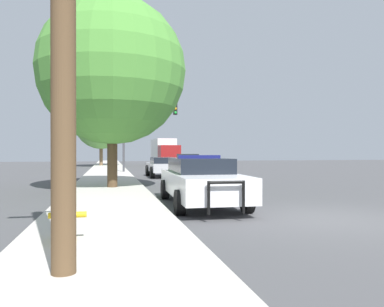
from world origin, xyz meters
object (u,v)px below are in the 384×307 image
car_background_oncoming (188,161)px  box_truck (164,151)px  police_car (200,180)px  car_background_midblock (163,166)px  tree_sidewalk_far (101,123)px  fire_hydrant (68,213)px  traffic_light (145,121)px  tree_sidewalk_near (112,71)px  car_background_distant (160,158)px

car_background_oncoming → box_truck: (-0.59, 10.96, 0.94)m
police_car → car_background_oncoming: 23.33m
car_background_midblock → tree_sidewalk_far: tree_sidewalk_far is taller
fire_hydrant → box_truck: size_ratio=0.11×
traffic_light → box_truck: traffic_light is taller
tree_sidewalk_far → police_car: bearing=-83.4°
fire_hydrant → tree_sidewalk_near: size_ratio=0.11×
police_car → traffic_light: size_ratio=1.04×
traffic_light → car_background_midblock: bearing=-81.0°
traffic_light → car_background_midblock: size_ratio=1.28×
car_background_midblock → box_truck: box_truck is taller
box_truck → tree_sidewalk_near: tree_sidewalk_near is taller
car_background_distant → box_truck: bearing=-84.8°
box_truck → tree_sidewalk_near: bearing=75.9°
tree_sidewalk_far → traffic_light: bearing=-75.4°
traffic_light → car_background_midblock: 5.42m
fire_hydrant → box_truck: box_truck is taller
police_car → car_background_midblock: size_ratio=1.33×
tree_sidewalk_near → tree_sidewalk_far: (-0.93, 25.08, -0.26)m
fire_hydrant → car_background_distant: bearing=80.3°
traffic_light → car_background_oncoming: traffic_light is taller
car_background_oncoming → tree_sidewalk_near: 19.73m
fire_hydrant → tree_sidewalk_near: (0.81, 9.30, 4.32)m
box_truck → tree_sidewalk_far: size_ratio=1.10×
car_background_midblock → traffic_light: bearing=98.7°
tree_sidewalk_near → fire_hydrant: bearing=-95.0°
fire_hydrant → car_background_distant: 42.35m
police_car → tree_sidewalk_far: (-3.45, 30.01, 3.89)m
box_truck → tree_sidewalk_far: bearing=26.1°
fire_hydrant → car_background_distant: car_background_distant is taller
car_background_oncoming → car_background_midblock: 11.07m
fire_hydrant → tree_sidewalk_far: size_ratio=0.12×
traffic_light → car_background_midblock: (0.68, -4.33, -3.19)m
police_car → tree_sidewalk_near: tree_sidewalk_near is taller
police_car → traffic_light: traffic_light is taller
police_car → box_truck: bearing=-94.6°
car_background_midblock → police_car: bearing=-93.3°
car_background_distant → box_truck: (0.11, -3.51, 0.91)m
fire_hydrant → car_background_midblock: (4.00, 16.89, 0.10)m
tree_sidewalk_far → car_background_oncoming: bearing=-41.9°
car_background_oncoming → traffic_light: bearing=51.2°
fire_hydrant → tree_sidewalk_far: 34.62m
car_background_midblock → car_background_distant: bearing=82.6°
car_background_distant → tree_sidewalk_far: 11.02m
police_car → car_background_distant: police_car is taller
car_background_distant → car_background_midblock: car_background_distant is taller
police_car → car_background_midblock: 12.53m
car_background_distant → tree_sidewalk_near: (-6.31, -32.44, 4.14)m
car_background_oncoming → tree_sidewalk_far: bearing=-44.1°
police_car → fire_hydrant: (-3.34, -4.37, -0.16)m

